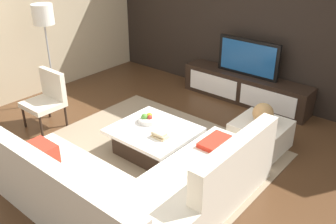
# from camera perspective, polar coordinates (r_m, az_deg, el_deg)

# --- Properties ---
(ground_plane) EXTENTS (14.00, 14.00, 0.00)m
(ground_plane) POSITION_cam_1_polar(r_m,az_deg,el_deg) (5.05, -2.07, -7.15)
(ground_plane) COLOR #4C301C
(feature_wall_back) EXTENTS (6.40, 0.12, 2.80)m
(feature_wall_back) POSITION_cam_1_polar(r_m,az_deg,el_deg) (6.60, 14.02, 13.58)
(feature_wall_back) COLOR black
(feature_wall_back) RESTS_ON ground
(side_wall_left) EXTENTS (0.12, 5.20, 2.80)m
(side_wall_left) POSITION_cam_1_polar(r_m,az_deg,el_deg) (7.02, -21.51, 13.30)
(side_wall_left) COLOR #C6B28E
(side_wall_left) RESTS_ON ground
(area_rug) EXTENTS (3.10, 2.67, 0.01)m
(area_rug) POSITION_cam_1_polar(r_m,az_deg,el_deg) (5.10, -2.92, -6.70)
(area_rug) COLOR gray
(area_rug) RESTS_ON ground
(media_console) EXTENTS (2.33, 0.45, 0.50)m
(media_console) POSITION_cam_1_polar(r_m,az_deg,el_deg) (6.69, 11.75, 3.58)
(media_console) COLOR black
(media_console) RESTS_ON ground
(television) EXTENTS (1.13, 0.06, 0.63)m
(television) POSITION_cam_1_polar(r_m,az_deg,el_deg) (6.49, 12.22, 8.19)
(television) COLOR black
(television) RESTS_ON media_console
(sectional_couch) EXTENTS (2.36, 2.35, 0.84)m
(sectional_couch) POSITION_cam_1_polar(r_m,az_deg,el_deg) (4.08, -5.05, -11.55)
(sectional_couch) COLOR beige
(sectional_couch) RESTS_ON ground
(coffee_table) EXTENTS (1.06, 0.96, 0.38)m
(coffee_table) POSITION_cam_1_polar(r_m,az_deg,el_deg) (5.06, -2.20, -4.37)
(coffee_table) COLOR black
(coffee_table) RESTS_ON ground
(accent_chair_near) EXTENTS (0.54, 0.52, 0.87)m
(accent_chair_near) POSITION_cam_1_polar(r_m,az_deg,el_deg) (5.96, -18.06, 2.39)
(accent_chair_near) COLOR black
(accent_chair_near) RESTS_ON ground
(floor_lamp) EXTENTS (0.34, 0.34, 1.72)m
(floor_lamp) POSITION_cam_1_polar(r_m,az_deg,el_deg) (6.42, -18.59, 13.21)
(floor_lamp) COLOR #A5A5AA
(floor_lamp) RESTS_ON ground
(ottoman) EXTENTS (0.70, 0.70, 0.40)m
(ottoman) POSITION_cam_1_polar(r_m,az_deg,el_deg) (5.34, 14.01, -3.47)
(ottoman) COLOR beige
(ottoman) RESTS_ON ground
(fruit_bowl) EXTENTS (0.28, 0.28, 0.13)m
(fruit_bowl) POSITION_cam_1_polar(r_m,az_deg,el_deg) (5.12, -3.04, -1.09)
(fruit_bowl) COLOR silver
(fruit_bowl) RESTS_ON coffee_table
(decorative_ball) EXTENTS (0.28, 0.28, 0.28)m
(decorative_ball) POSITION_cam_1_polar(r_m,az_deg,el_deg) (5.18, 14.42, -0.19)
(decorative_ball) COLOR #AD8451
(decorative_ball) RESTS_ON ottoman
(book_stack) EXTENTS (0.22, 0.14, 0.08)m
(book_stack) POSITION_cam_1_polar(r_m,az_deg,el_deg) (4.75, -1.26, -3.56)
(book_stack) COLOR #CCB78C
(book_stack) RESTS_ON coffee_table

